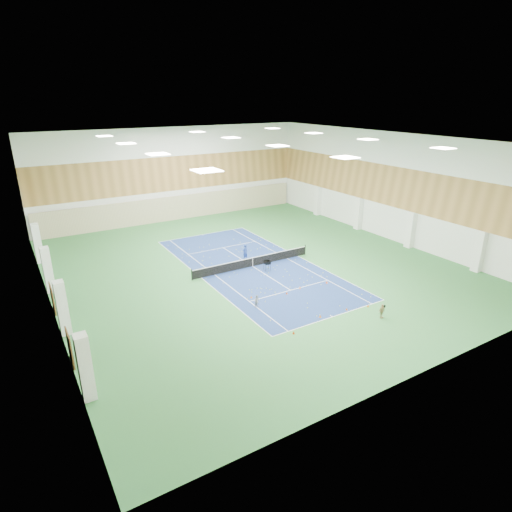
# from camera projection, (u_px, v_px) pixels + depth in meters

# --- Properties ---
(ground) EXTENTS (40.00, 40.00, 0.00)m
(ground) POSITION_uv_depth(u_px,v_px,m) (253.00, 266.00, 41.90)
(ground) COLOR #2E6C35
(ground) RESTS_ON ground
(room_shell) EXTENTS (36.00, 40.00, 12.00)m
(room_shell) POSITION_uv_depth(u_px,v_px,m) (253.00, 207.00, 39.77)
(room_shell) COLOR white
(room_shell) RESTS_ON ground
(wood_cladding) EXTENTS (36.00, 40.00, 8.00)m
(wood_cladding) POSITION_uv_depth(u_px,v_px,m) (252.00, 185.00, 39.07)
(wood_cladding) COLOR #A6773E
(wood_cladding) RESTS_ON room_shell
(ceiling_light_grid) EXTENTS (21.40, 25.40, 0.06)m
(ceiling_light_grid) POSITION_uv_depth(u_px,v_px,m) (252.00, 141.00, 37.68)
(ceiling_light_grid) COLOR white
(ceiling_light_grid) RESTS_ON room_shell
(court_surface) EXTENTS (10.97, 23.77, 0.01)m
(court_surface) POSITION_uv_depth(u_px,v_px,m) (253.00, 266.00, 41.90)
(court_surface) COLOR navy
(court_surface) RESTS_ON ground
(tennis_balls_scatter) EXTENTS (10.57, 22.77, 0.07)m
(tennis_balls_scatter) POSITION_uv_depth(u_px,v_px,m) (253.00, 266.00, 41.88)
(tennis_balls_scatter) COLOR #C2D123
(tennis_balls_scatter) RESTS_ON ground
(tennis_net) EXTENTS (12.80, 0.10, 1.10)m
(tennis_net) POSITION_uv_depth(u_px,v_px,m) (253.00, 261.00, 41.70)
(tennis_net) COLOR black
(tennis_net) RESTS_ON ground
(back_curtain) EXTENTS (35.40, 0.16, 3.20)m
(back_curtain) POSITION_uv_depth(u_px,v_px,m) (177.00, 208.00, 57.15)
(back_curtain) COLOR #C6B793
(back_curtain) RESTS_ON ground
(door_left_a) EXTENTS (0.08, 1.80, 2.20)m
(door_left_a) POSITION_uv_depth(u_px,v_px,m) (70.00, 348.00, 26.44)
(door_left_a) COLOR #593319
(door_left_a) RESTS_ON ground
(door_left_b) EXTENTS (0.08, 1.80, 2.20)m
(door_left_b) POSITION_uv_depth(u_px,v_px,m) (52.00, 298.00, 32.85)
(door_left_b) COLOR #593319
(door_left_b) RESTS_ON ground
(coach) EXTENTS (0.66, 0.51, 1.62)m
(coach) POSITION_uv_depth(u_px,v_px,m) (245.00, 252.00, 43.38)
(coach) COLOR navy
(coach) RESTS_ON ground
(child_court) EXTENTS (0.58, 0.51, 1.00)m
(child_court) POSITION_uv_depth(u_px,v_px,m) (257.00, 301.00, 33.79)
(child_court) COLOR #9A99A2
(child_court) RESTS_ON ground
(child_apron) EXTENTS (0.69, 0.33, 1.14)m
(child_apron) POSITION_uv_depth(u_px,v_px,m) (382.00, 311.00, 32.07)
(child_apron) COLOR tan
(child_apron) RESTS_ON ground
(ball_cart) EXTENTS (0.66, 0.66, 1.00)m
(ball_cart) POSITION_uv_depth(u_px,v_px,m) (267.00, 266.00, 40.79)
(ball_cart) COLOR black
(ball_cart) RESTS_ON ground
(cone_svc_a) EXTENTS (0.18, 0.18, 0.19)m
(cone_svc_a) POSITION_uv_depth(u_px,v_px,m) (251.00, 297.00, 35.37)
(cone_svc_a) COLOR orange
(cone_svc_a) RESTS_ON ground
(cone_svc_b) EXTENTS (0.20, 0.20, 0.22)m
(cone_svc_b) POSITION_uv_depth(u_px,v_px,m) (287.00, 293.00, 36.04)
(cone_svc_b) COLOR #D7410B
(cone_svc_b) RESTS_ON ground
(cone_svc_c) EXTENTS (0.19, 0.19, 0.21)m
(cone_svc_c) POSITION_uv_depth(u_px,v_px,m) (300.00, 287.00, 37.08)
(cone_svc_c) COLOR #FF5E0D
(cone_svc_c) RESTS_ON ground
(cone_svc_d) EXTENTS (0.21, 0.21, 0.23)m
(cone_svc_d) POSITION_uv_depth(u_px,v_px,m) (327.00, 282.00, 38.12)
(cone_svc_d) COLOR #FB4D0D
(cone_svc_d) RESTS_ON ground
(cone_base_a) EXTENTS (0.19, 0.19, 0.21)m
(cone_base_a) POSITION_uv_depth(u_px,v_px,m) (294.00, 332.00, 30.07)
(cone_base_a) COLOR #D7410B
(cone_base_a) RESTS_ON ground
(cone_base_b) EXTENTS (0.21, 0.21, 0.23)m
(cone_base_b) POSITION_uv_depth(u_px,v_px,m) (320.00, 316.00, 32.27)
(cone_base_b) COLOR orange
(cone_base_b) RESTS_ON ground
(cone_base_c) EXTENTS (0.19, 0.19, 0.20)m
(cone_base_c) POSITION_uv_depth(u_px,v_px,m) (347.00, 309.00, 33.38)
(cone_base_c) COLOR #DB580B
(cone_base_c) RESTS_ON ground
(cone_base_d) EXTENTS (0.18, 0.18, 0.20)m
(cone_base_d) POSITION_uv_depth(u_px,v_px,m) (368.00, 306.00, 33.90)
(cone_base_d) COLOR orange
(cone_base_d) RESTS_ON ground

